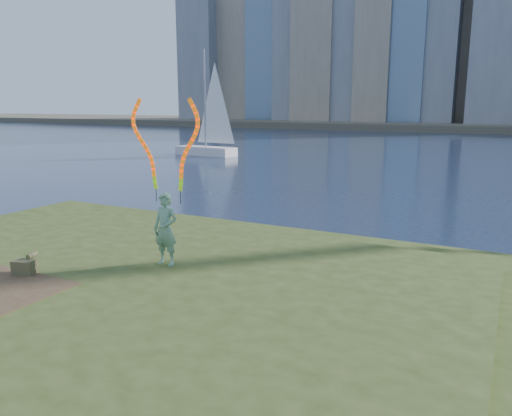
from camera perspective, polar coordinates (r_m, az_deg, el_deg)
The scene contains 6 objects.
ground at distance 11.92m, azimuth -10.98°, elevation -10.04°, with size 320.00×320.00×0.00m, color #19263F.
grassy_knoll at distance 10.25m, azimuth -19.21°, elevation -12.16°, with size 20.00×18.00×0.80m.
far_shore at distance 103.89m, azimuth 24.00°, elevation 8.65°, with size 320.00×40.00×1.20m, color #4F493A.
woman_with_ribbons at distance 11.31m, azimuth -10.28°, elevation 0.48°, with size 2.06×0.41×4.03m.
canvas_bag at distance 11.84m, azimuth -24.89°, elevation -6.08°, with size 0.52×0.58×0.43m.
sailboat at distance 44.24m, azimuth -5.47°, elevation 8.03°, with size 6.06×2.41×9.09m.
Camera 1 is at (7.01, -8.59, 4.38)m, focal length 35.00 mm.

